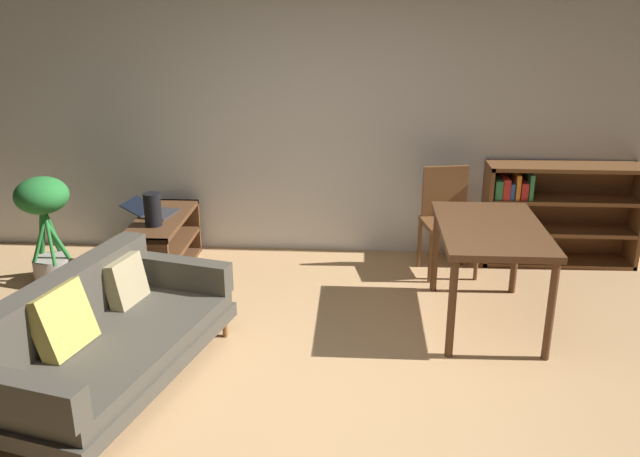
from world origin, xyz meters
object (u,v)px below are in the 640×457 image
at_px(potted_floor_plant, 45,216).
at_px(dining_table, 491,238).
at_px(desk_speaker, 153,209).
at_px(bookshelf, 549,213).
at_px(media_console, 163,246).
at_px(dining_chair_near, 447,214).
at_px(fabric_couch, 99,335).
at_px(open_laptop, 152,211).

height_order(potted_floor_plant, dining_table, potted_floor_plant).
xyz_separation_m(desk_speaker, bookshelf, (3.49, 0.71, -0.19)).
height_order(media_console, dining_chair_near, dining_chair_near).
distance_m(fabric_couch, dining_chair_near, 3.15).
height_order(media_console, potted_floor_plant, potted_floor_plant).
relative_size(desk_speaker, bookshelf, 0.20).
relative_size(dining_chair_near, bookshelf, 0.68).
xyz_separation_m(media_console, desk_speaker, (0.00, -0.20, 0.41)).
relative_size(open_laptop, dining_table, 0.41).
bearing_deg(open_laptop, dining_table, -17.37).
bearing_deg(desk_speaker, dining_chair_near, 9.42).
distance_m(fabric_couch, open_laptop, 1.93).
bearing_deg(dining_chair_near, media_console, -175.13).
relative_size(fabric_couch, desk_speaker, 6.90).
bearing_deg(open_laptop, bookshelf, 6.39).
xyz_separation_m(dining_table, dining_chair_near, (-0.19, 1.00, -0.15)).
relative_size(potted_floor_plant, bookshelf, 0.68).
xyz_separation_m(open_laptop, desk_speaker, (0.11, -0.31, 0.12)).
bearing_deg(fabric_couch, bookshelf, 34.39).
bearing_deg(fabric_couch, open_laptop, 96.56).
bearing_deg(fabric_couch, media_console, 93.66).
bearing_deg(fabric_couch, desk_speaker, 94.06).
distance_m(desk_speaker, dining_table, 2.77).
xyz_separation_m(media_console, potted_floor_plant, (-0.92, -0.26, 0.35)).
relative_size(dining_table, dining_chair_near, 1.26).
height_order(desk_speaker, bookshelf, bookshelf).
bearing_deg(media_console, dining_chair_near, 4.87).
bearing_deg(media_console, desk_speaker, -89.54).
distance_m(dining_chair_near, bookshelf, 1.01).
xyz_separation_m(media_console, open_laptop, (-0.10, 0.10, 0.29)).
bearing_deg(bookshelf, potted_floor_plant, -170.14).
bearing_deg(media_console, fabric_couch, -86.34).
relative_size(open_laptop, potted_floor_plant, 0.52).
relative_size(media_console, dining_chair_near, 1.17).
bearing_deg(bookshelf, open_laptop, -173.61).
xyz_separation_m(media_console, dining_chair_near, (2.53, 0.22, 0.28)).
bearing_deg(dining_chair_near, desk_speaker, -170.58).
xyz_separation_m(fabric_couch, dining_chair_near, (2.41, 2.02, 0.19)).
bearing_deg(bookshelf, fabric_couch, -145.61).
height_order(open_laptop, dining_chair_near, dining_chair_near).
bearing_deg(open_laptop, fabric_couch, -83.44).
height_order(media_console, desk_speaker, desk_speaker).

